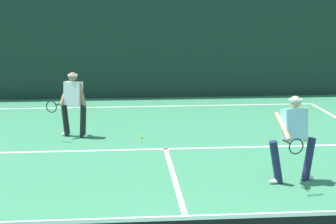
{
  "coord_description": "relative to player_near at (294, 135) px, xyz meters",
  "views": [
    {
      "loc": [
        -0.98,
        -5.93,
        3.47
      ],
      "look_at": [
        0.01,
        5.73,
        1.0
      ],
      "focal_mm": 58.68,
      "sensor_mm": 36.0,
      "label": 1
    }
  ],
  "objects": [
    {
      "name": "court_line_centre",
      "position": [
        -2.21,
        -0.61,
        -0.92
      ],
      "size": [
        0.1,
        6.4,
        0.01
      ],
      "primitive_type": "cube",
      "color": "white",
      "rests_on": "ground_plane"
    },
    {
      "name": "player_far",
      "position": [
        -4.42,
        3.83,
        -0.02
      ],
      "size": [
        1.0,
        0.84,
        1.64
      ],
      "rotation": [
        0.0,
        0.0,
        2.74
      ],
      "color": "black",
      "rests_on": "ground_plane"
    },
    {
      "name": "back_fence_windscreen",
      "position": [
        -2.21,
        9.19,
        0.85
      ],
      "size": [
        19.05,
        0.12,
        3.54
      ],
      "primitive_type": "cube",
      "color": "#172D26",
      "rests_on": "ground_plane"
    },
    {
      "name": "court_line_service",
      "position": [
        -2.21,
        2.5,
        -0.92
      ],
      "size": [
        8.55,
        0.1,
        0.01
      ],
      "primitive_type": "cube",
      "color": "white",
      "rests_on": "ground_plane"
    },
    {
      "name": "player_near",
      "position": [
        0.0,
        0.0,
        0.0
      ],
      "size": [
        0.99,
        0.92,
        1.67
      ],
      "rotation": [
        0.0,
        0.0,
        3.36
      ],
      "color": "#1E234C",
      "rests_on": "ground_plane"
    },
    {
      "name": "tennis_ball",
      "position": [
        -2.74,
        3.54,
        -0.89
      ],
      "size": [
        0.07,
        0.07,
        0.07
      ],
      "primitive_type": "sphere",
      "color": "#D1E033",
      "rests_on": "ground_plane"
    },
    {
      "name": "court_line_baseline_far",
      "position": [
        -2.21,
        7.56,
        -0.92
      ],
      "size": [
        10.49,
        0.1,
        0.01
      ],
      "primitive_type": "cube",
      "color": "white",
      "rests_on": "ground_plane"
    }
  ]
}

